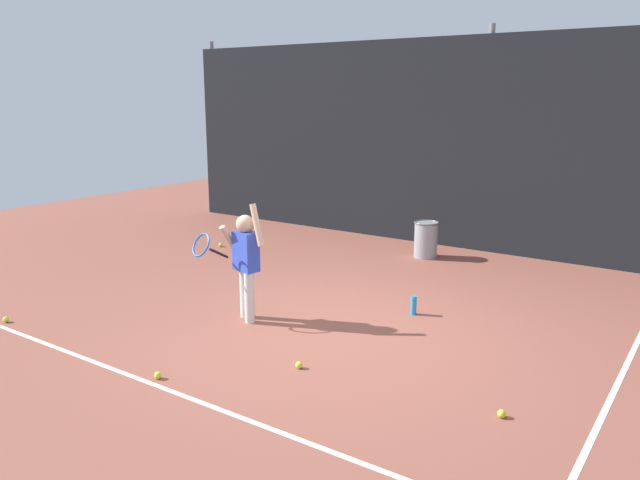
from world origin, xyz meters
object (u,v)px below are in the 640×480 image
object	(u,v)px
tennis_ball_1	(6,320)
tennis_ball_6	(221,245)
tennis_player	(244,258)
tennis_ball_0	(502,414)
ball_hopper	(426,239)
water_bottle	(414,305)
tennis_ball_3	(299,365)
tennis_ball_5	(158,375)

from	to	relation	value
tennis_ball_1	tennis_ball_6	bearing A→B (deg)	96.67
tennis_player	tennis_ball_1	distance (m)	2.76
tennis_ball_0	ball_hopper	bearing A→B (deg)	121.80
water_bottle	tennis_ball_3	xyz separation A→B (m)	(-0.23, -1.92, -0.08)
water_bottle	tennis_ball_0	size ratio (longest dim) A/B	3.33
tennis_ball_3	ball_hopper	bearing A→B (deg)	99.90
tennis_player	water_bottle	bearing A→B (deg)	54.03
tennis_ball_3	tennis_ball_6	distance (m)	4.95
tennis_player	tennis_ball_1	xyz separation A→B (m)	(-2.16, -1.58, -0.69)
tennis_player	tennis_ball_3	xyz separation A→B (m)	(1.26, -0.70, -0.69)
ball_hopper	tennis_ball_3	bearing A→B (deg)	-80.10
ball_hopper	tennis_ball_5	distance (m)	5.29
tennis_ball_6	tennis_ball_0	bearing A→B (deg)	-26.90
tennis_player	water_bottle	world-z (taller)	tennis_player
tennis_player	tennis_ball_0	world-z (taller)	tennis_player
tennis_ball_0	tennis_ball_5	distance (m)	2.96
tennis_ball_0	tennis_ball_1	size ratio (longest dim) A/B	1.00
water_bottle	tennis_ball_0	bearing A→B (deg)	-47.25
tennis_ball_6	tennis_player	bearing A→B (deg)	-42.26
ball_hopper	tennis_ball_1	distance (m)	5.91
tennis_ball_0	water_bottle	bearing A→B (deg)	132.75
tennis_ball_0	tennis_ball_6	distance (m)	6.42
tennis_ball_0	tennis_ball_3	size ratio (longest dim) A/B	1.00
tennis_ball_6	tennis_ball_3	bearing A→B (deg)	-38.45
tennis_player	tennis_ball_5	bearing A→B (deg)	-63.39
tennis_ball_1	tennis_ball_6	world-z (taller)	same
ball_hopper	tennis_ball_0	distance (m)	4.98
tennis_player	water_bottle	distance (m)	2.02
tennis_ball_5	water_bottle	bearing A→B (deg)	67.79
ball_hopper	water_bottle	world-z (taller)	ball_hopper
water_bottle	ball_hopper	bearing A→B (deg)	112.02
tennis_ball_1	tennis_player	bearing A→B (deg)	36.17
water_bottle	tennis_ball_1	bearing A→B (deg)	-142.43
ball_hopper	tennis_ball_1	size ratio (longest dim) A/B	8.52
tennis_ball_1	water_bottle	bearing A→B (deg)	37.57
tennis_player	ball_hopper	size ratio (longest dim) A/B	2.40
tennis_ball_3	tennis_player	bearing A→B (deg)	150.96
tennis_ball_1	tennis_ball_5	world-z (taller)	same
tennis_ball_0	tennis_ball_5	bearing A→B (deg)	-159.04
tennis_ball_1	tennis_ball_6	size ratio (longest dim) A/B	1.00
tennis_player	tennis_ball_6	xyz separation A→B (m)	(-2.62, 2.38, -0.69)
tennis_ball_3	tennis_ball_1	bearing A→B (deg)	-165.54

